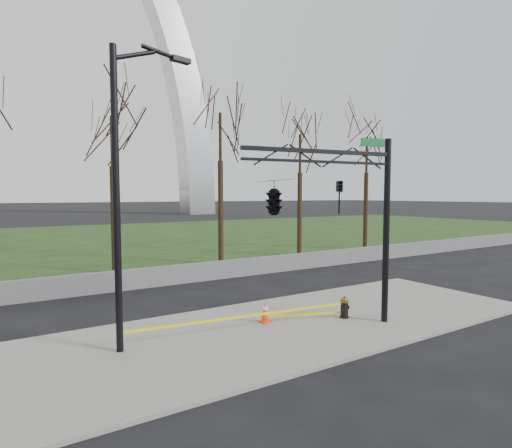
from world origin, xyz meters
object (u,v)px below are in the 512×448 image
traffic_signal_mast (298,197)px  traffic_cone (265,312)px  fire_hydrant (345,307)px  street_light (124,177)px

traffic_signal_mast → traffic_cone: bearing=105.7°
traffic_cone → traffic_signal_mast: bearing=-83.4°
fire_hydrant → street_light: size_ratio=0.09×
traffic_cone → fire_hydrant: bearing=-21.5°
traffic_signal_mast → street_light: bearing=171.3°
traffic_cone → street_light: bearing=-179.9°
traffic_signal_mast → fire_hydrant: bearing=20.3°
street_light → traffic_signal_mast: 4.82m
street_light → traffic_signal_mast: size_ratio=1.37×
fire_hydrant → street_light: street_light is taller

